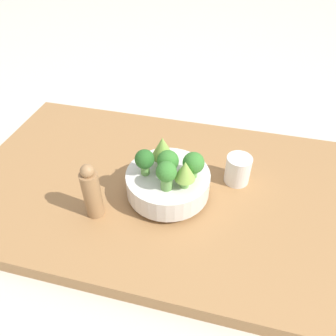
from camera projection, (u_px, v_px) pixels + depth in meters
ground_plane at (176, 198)px, 0.94m from camera, size 6.00×6.00×0.00m
table at (176, 192)px, 0.92m from camera, size 1.18×0.65×0.04m
bowl at (168, 183)px, 0.86m from camera, size 0.22×0.22×0.07m
romanesco_piece_far at (163, 147)px, 0.83m from camera, size 0.06×0.06×0.09m
broccoli_floret_front at (166, 174)px, 0.77m from camera, size 0.05×0.05×0.08m
broccoli_floret_right at (193, 164)px, 0.80m from camera, size 0.05×0.05×0.07m
broccoli_floret_center at (168, 162)px, 0.81m from camera, size 0.05×0.05×0.07m
romanesco_piece_near at (185, 171)px, 0.77m from camera, size 0.05×0.05×0.08m
broccoli_floret_left at (145, 160)px, 0.81m from camera, size 0.05×0.05×0.07m
cup at (238, 170)px, 0.90m from camera, size 0.07×0.07×0.08m
pepper_mill at (92, 192)px, 0.79m from camera, size 0.04×0.04×0.16m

